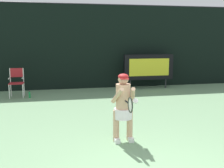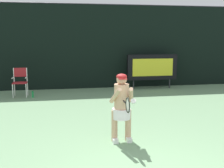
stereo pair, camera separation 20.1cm
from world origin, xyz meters
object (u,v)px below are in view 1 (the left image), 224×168
umpire_chair (17,81)px  tennis_ball_loose (130,95)px  tennis_racket (130,105)px  tennis_player (123,105)px  water_bottle (30,95)px  scoreboard (149,67)px

umpire_chair → tennis_ball_loose: bearing=-9.5°
tennis_racket → umpire_chair: bearing=111.9°
umpire_chair → tennis_player: 5.90m
tennis_player → tennis_racket: 0.50m
tennis_racket → tennis_ball_loose: size_ratio=8.85×
tennis_player → tennis_ball_loose: (1.38, 4.46, -0.76)m
umpire_chair → tennis_player: size_ratio=0.74×
water_bottle → tennis_player: 5.45m
umpire_chair → scoreboard: bearing=7.2°
tennis_player → tennis_ball_loose: tennis_player is taller
tennis_player → tennis_racket: tennis_player is taller
tennis_ball_loose → tennis_racket: bearing=-105.4°
scoreboard → water_bottle: size_ratio=8.30×
scoreboard → tennis_ball_loose: (-1.23, -1.39, -0.91)m
tennis_ball_loose → water_bottle: bearing=173.9°
scoreboard → tennis_racket: 6.84m
tennis_player → tennis_racket: size_ratio=2.44×
tennis_racket → tennis_ball_loose: 5.21m
scoreboard → tennis_player: scoreboard is taller
umpire_chair → water_bottle: bearing=-32.7°
water_bottle → tennis_ball_loose: size_ratio=3.90×
scoreboard → umpire_chair: scoreboard is taller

